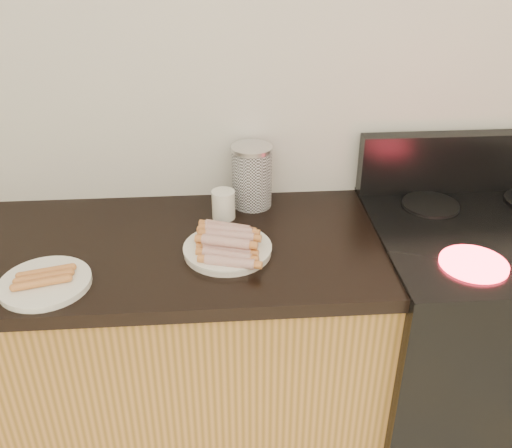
{
  "coord_description": "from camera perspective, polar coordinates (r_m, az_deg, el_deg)",
  "views": [
    {
      "loc": [
        -0.06,
        0.28,
        1.76
      ],
      "look_at": [
        0.03,
        1.62,
        1.0
      ],
      "focal_mm": 40.0,
      "sensor_mm": 36.0,
      "label": 1
    }
  ],
  "objects": [
    {
      "name": "stove_panel",
      "position": [
        2.02,
        20.9,
        5.84
      ],
      "size": [
        0.76,
        0.06,
        0.2
      ],
      "primitive_type": "cube",
      "color": "black",
      "rests_on": "stove"
    },
    {
      "name": "canister",
      "position": [
        1.81,
        -0.41,
        4.82
      ],
      "size": [
        0.13,
        0.13,
        0.2
      ],
      "rotation": [
        0.0,
        0.0,
        -0.19
      ],
      "color": "white",
      "rests_on": "counter_slab"
    },
    {
      "name": "main_plate",
      "position": [
        1.6,
        -2.85,
        -2.66
      ],
      "size": [
        0.31,
        0.31,
        0.02
      ],
      "primitive_type": "cylinder",
      "rotation": [
        0.0,
        0.0,
        -0.33
      ],
      "color": "white",
      "rests_on": "counter_slab"
    },
    {
      "name": "plain_sausages",
      "position": [
        1.55,
        -20.45,
        -4.99
      ],
      "size": [
        0.13,
        0.1,
        0.02
      ],
      "rotation": [
        0.0,
        0.0,
        0.25
      ],
      "color": "#D26D44",
      "rests_on": "side_plate"
    },
    {
      "name": "cabinet_base",
      "position": [
        2.04,
        -21.85,
        -13.75
      ],
      "size": [
        2.2,
        0.59,
        0.86
      ],
      "primitive_type": "cube",
      "color": "#AC7437",
      "rests_on": "floor"
    },
    {
      "name": "burner_near_left",
      "position": [
        1.63,
        20.94,
        -3.72
      ],
      "size": [
        0.18,
        0.18,
        0.01
      ],
      "primitive_type": "cylinder",
      "color": "#FF1E2D",
      "rests_on": "stove"
    },
    {
      "name": "burner_far_left",
      "position": [
        1.9,
        17.05,
        1.85
      ],
      "size": [
        0.18,
        0.18,
        0.01
      ],
      "primitive_type": "cylinder",
      "color": "black",
      "rests_on": "stove"
    },
    {
      "name": "mug",
      "position": [
        1.76,
        -3.27,
        1.96
      ],
      "size": [
        0.09,
        0.09,
        0.09
      ],
      "primitive_type": "cylinder",
      "rotation": [
        0.0,
        0.0,
        0.26
      ],
      "color": "white",
      "rests_on": "counter_slab"
    },
    {
      "name": "stove",
      "position": [
        2.09,
        21.18,
        -11.49
      ],
      "size": [
        0.76,
        0.65,
        0.91
      ],
      "color": "black",
      "rests_on": "floor"
    },
    {
      "name": "side_plate",
      "position": [
        1.56,
        -20.33,
        -5.55
      ],
      "size": [
        0.28,
        0.28,
        0.02
      ],
      "primitive_type": "cylinder",
      "rotation": [
        0.0,
        0.0,
        0.24
      ],
      "color": "white",
      "rests_on": "counter_slab"
    },
    {
      "name": "wall_back",
      "position": [
        1.78,
        -2.07,
        14.62
      ],
      "size": [
        4.0,
        0.04,
        2.6
      ],
      "primitive_type": "cube",
      "color": "silver",
      "rests_on": "ground"
    },
    {
      "name": "hotdog_pile",
      "position": [
        1.58,
        -2.88,
        -1.75
      ],
      "size": [
        0.14,
        0.25,
        0.05
      ],
      "rotation": [
        0.0,
        0.0,
        -0.33
      ],
      "color": "maroon",
      "rests_on": "main_plate"
    }
  ]
}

